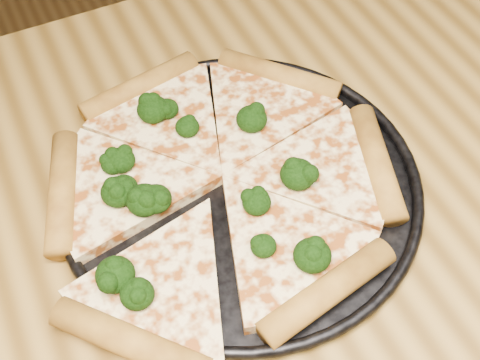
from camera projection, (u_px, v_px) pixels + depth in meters
name	position (u px, v px, depth m)	size (l,w,h in m)	color
pizza_pan	(240.00, 185.00, 0.62)	(0.35, 0.35, 0.02)	black
pizza	(220.00, 181.00, 0.61)	(0.37, 0.36, 0.03)	#FFE59C
broccoli_florets	(188.00, 189.00, 0.59)	(0.22, 0.25, 0.03)	black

